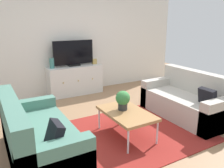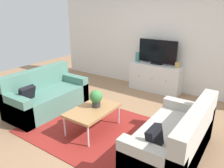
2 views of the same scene
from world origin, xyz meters
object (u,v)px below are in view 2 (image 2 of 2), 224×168
(coffee_table, at_px, (93,110))
(tv_console, at_px, (155,77))
(couch_right_side, at_px, (177,141))
(potted_plant, at_px, (96,98))
(mantel_clock, at_px, (178,65))
(glass_vase, at_px, (138,57))
(flat_screen_tv, at_px, (157,52))
(couch_left_side, at_px, (45,97))

(coffee_table, xyz_separation_m, tv_console, (0.09, 2.46, -0.04))
(couch_right_side, height_order, potted_plant, couch_right_side)
(mantel_clock, bearing_deg, glass_vase, 180.00)
(couch_right_side, distance_m, coffee_table, 1.48)
(potted_plant, xyz_separation_m, glass_vase, (-0.45, 2.36, 0.24))
(tv_console, height_order, flat_screen_tv, flat_screen_tv)
(potted_plant, height_order, flat_screen_tv, flat_screen_tv)
(couch_right_side, relative_size, flat_screen_tv, 1.68)
(potted_plant, xyz_separation_m, flat_screen_tv, (0.10, 2.38, 0.43))
(potted_plant, height_order, glass_vase, glass_vase)
(glass_vase, bearing_deg, potted_plant, -79.18)
(couch_right_side, xyz_separation_m, flat_screen_tv, (-1.39, 2.39, 0.73))
(potted_plant, distance_m, mantel_clock, 2.45)
(potted_plant, bearing_deg, tv_console, 87.65)
(coffee_table, xyz_separation_m, mantel_clock, (0.64, 2.46, 0.39))
(coffee_table, height_order, potted_plant, potted_plant)
(potted_plant, distance_m, tv_console, 2.37)
(couch_right_side, distance_m, potted_plant, 1.51)
(couch_left_side, distance_m, glass_vase, 2.61)
(potted_plant, distance_m, glass_vase, 2.41)
(couch_left_side, xyz_separation_m, couch_right_side, (2.87, 0.00, 0.00))
(tv_console, xyz_separation_m, mantel_clock, (0.55, 0.00, 0.42))
(couch_left_side, height_order, tv_console, couch_left_side)
(couch_left_side, xyz_separation_m, coffee_table, (1.39, -0.09, 0.10))
(couch_right_side, xyz_separation_m, potted_plant, (-1.48, 0.02, 0.31))
(couch_right_side, relative_size, tv_console, 1.26)
(coffee_table, distance_m, mantel_clock, 2.57)
(couch_left_side, height_order, couch_right_side, same)
(couch_right_side, distance_m, flat_screen_tv, 2.86)
(couch_left_side, relative_size, tv_console, 1.26)
(flat_screen_tv, relative_size, mantel_clock, 7.69)
(couch_left_side, height_order, flat_screen_tv, flat_screen_tv)
(couch_left_side, xyz_separation_m, flat_screen_tv, (1.48, 2.39, 0.73))
(couch_right_side, distance_m, glass_vase, 3.11)
(tv_console, xyz_separation_m, glass_vase, (-0.55, 0.00, 0.48))
(mantel_clock, bearing_deg, tv_console, -180.00)
(coffee_table, height_order, tv_console, tv_console)
(couch_right_side, xyz_separation_m, tv_console, (-1.39, 2.37, 0.07))
(potted_plant, relative_size, flat_screen_tv, 0.31)
(tv_console, bearing_deg, couch_left_side, -121.98)
(coffee_table, relative_size, potted_plant, 3.09)
(glass_vase, bearing_deg, couch_left_side, -111.50)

